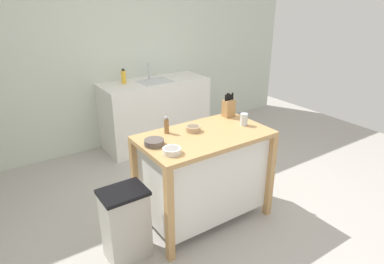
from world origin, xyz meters
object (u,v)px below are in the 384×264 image
object	(u,v)px
bowl_stoneware_deep	(193,128)
bottle_spray_cleaner	(124,77)
knife_block	(229,108)
trash_bin	(126,224)
bowl_ceramic_wide	(154,142)
drinking_cup	(244,119)
sink_faucet	(149,71)
kitchen_island	(204,173)
bowl_ceramic_small	(172,151)
pepper_grinder	(166,125)

from	to	relation	value
bowl_stoneware_deep	bottle_spray_cleaner	distance (m)	1.82
knife_block	bowl_stoneware_deep	distance (m)	0.53
trash_bin	bowl_ceramic_wide	bearing A→B (deg)	17.44
bowl_stoneware_deep	drinking_cup	world-z (taller)	drinking_cup
drinking_cup	sink_faucet	world-z (taller)	sink_faucet
bowl_stoneware_deep	sink_faucet	bearing A→B (deg)	74.20
drinking_cup	sink_faucet	distance (m)	2.00
kitchen_island	bowl_ceramic_small	xyz separation A→B (m)	(-0.44, -0.17, 0.41)
bowl_ceramic_small	sink_faucet	size ratio (longest dim) A/B	0.66
bottle_spray_cleaner	pepper_grinder	bearing A→B (deg)	-101.34
sink_faucet	trash_bin	bearing A→B (deg)	-122.71
bowl_stoneware_deep	pepper_grinder	distance (m)	0.24
drinking_cup	bowl_ceramic_wide	bearing A→B (deg)	175.18
bowl_ceramic_wide	bowl_stoneware_deep	bearing A→B (deg)	8.95
knife_block	bottle_spray_cleaner	world-z (taller)	knife_block
bowl_stoneware_deep	pepper_grinder	world-z (taller)	pepper_grinder
bottle_spray_cleaner	bowl_stoneware_deep	bearing A→B (deg)	-93.97
knife_block	kitchen_island	bearing A→B (deg)	-153.19
kitchen_island	bowl_ceramic_wide	world-z (taller)	bowl_ceramic_wide
trash_bin	kitchen_island	bearing A→B (deg)	4.47
drinking_cup	sink_faucet	bearing A→B (deg)	88.66
bowl_ceramic_small	bowl_ceramic_wide	distance (m)	0.21
kitchen_island	pepper_grinder	distance (m)	0.57
bowl_stoneware_deep	trash_bin	bearing A→B (deg)	-167.19
bowl_ceramic_small	pepper_grinder	bearing A→B (deg)	65.40
bowl_stoneware_deep	pepper_grinder	xyz separation A→B (m)	(-0.22, 0.10, 0.05)
bowl_ceramic_wide	pepper_grinder	size ratio (longest dim) A/B	1.04
kitchen_island	knife_block	size ratio (longest dim) A/B	4.80
kitchen_island	pepper_grinder	bearing A→B (deg)	141.62
pepper_grinder	bottle_spray_cleaner	distance (m)	1.75
pepper_grinder	bottle_spray_cleaner	bearing A→B (deg)	78.66
trash_bin	sink_faucet	size ratio (longest dim) A/B	2.86
bowl_ceramic_wide	sink_faucet	size ratio (longest dim) A/B	0.75
drinking_cup	bottle_spray_cleaner	world-z (taller)	bottle_spray_cleaner
kitchen_island	bowl_stoneware_deep	size ratio (longest dim) A/B	8.84
kitchen_island	bottle_spray_cleaner	bearing A→B (deg)	87.66
bowl_ceramic_small	bottle_spray_cleaner	distance (m)	2.16
knife_block	sink_faucet	size ratio (longest dim) A/B	1.11
kitchen_island	bowl_ceramic_wide	distance (m)	0.64
pepper_grinder	bottle_spray_cleaner	xyz separation A→B (m)	(0.34, 1.71, 0.05)
bowl_ceramic_small	bottle_spray_cleaner	size ratio (longest dim) A/B	0.74
drinking_cup	pepper_grinder	xyz separation A→B (m)	(-0.70, 0.24, 0.02)
pepper_grinder	trash_bin	world-z (taller)	pepper_grinder
drinking_cup	pepper_grinder	distance (m)	0.74
kitchen_island	trash_bin	distance (m)	0.85
kitchen_island	trash_bin	size ratio (longest dim) A/B	1.86
kitchen_island	drinking_cup	bearing A→B (deg)	-4.23
bottle_spray_cleaner	kitchen_island	bearing A→B (deg)	-92.34
bowl_ceramic_wide	trash_bin	bearing A→B (deg)	-162.56
drinking_cup	kitchen_island	bearing A→B (deg)	175.77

